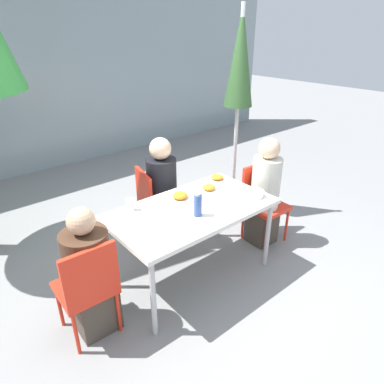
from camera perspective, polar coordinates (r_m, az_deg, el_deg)
The scene contains 16 objects.
ground_plane at distance 3.43m, azimuth 0.00°, elevation -13.70°, with size 24.00×24.00×0.00m, color gray.
building_facade at distance 6.09m, azimuth -24.77°, elevation 17.23°, with size 10.00×0.20×3.00m.
dining_table at distance 3.04m, azimuth 0.00°, elevation -3.55°, with size 1.46×0.82×0.75m.
chair_left at distance 2.68m, azimuth -16.96°, elevation -14.55°, with size 0.41×0.41×0.86m.
person_left at distance 2.75m, azimuth -16.66°, elevation -13.22°, with size 0.35×0.35×1.08m.
chair_right at distance 3.82m, azimuth 11.49°, elevation -0.88°, with size 0.41×0.41×0.86m.
person_right at distance 3.71m, azimuth 12.02°, elevation -0.37°, with size 0.30×0.30×1.20m.
chair_far at distance 3.68m, azimuth -6.39°, elevation -1.58°, with size 0.48×0.48×0.86m.
person_far at distance 3.63m, azimuth -4.99°, elevation -0.47°, with size 0.33×0.33×1.21m.
closed_umbrella at distance 4.00m, azimuth 7.95°, elevation 19.63°, with size 0.36×0.36×2.41m.
plate_0 at distance 3.13m, azimuth -2.02°, elevation -0.83°, with size 0.26×0.26×0.07m.
plate_1 at distance 3.30m, azimuth 2.83°, elevation 0.54°, with size 0.22×0.22×0.06m.
plate_2 at distance 3.53m, azimuth 4.21°, elevation 2.25°, with size 0.23×0.23×0.06m.
bottle at distance 2.83m, azimuth 0.99°, elevation -2.17°, with size 0.07×0.07×0.21m.
drinking_cup at distance 2.99m, azimuth -10.17°, elevation -2.09°, with size 0.07×0.07×0.11m.
salad_bowl at distance 3.24m, azimuth 10.50°, elevation -0.24°, with size 0.16×0.16×0.06m.
Camera 1 is at (-1.70, -2.02, 2.19)m, focal length 32.00 mm.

